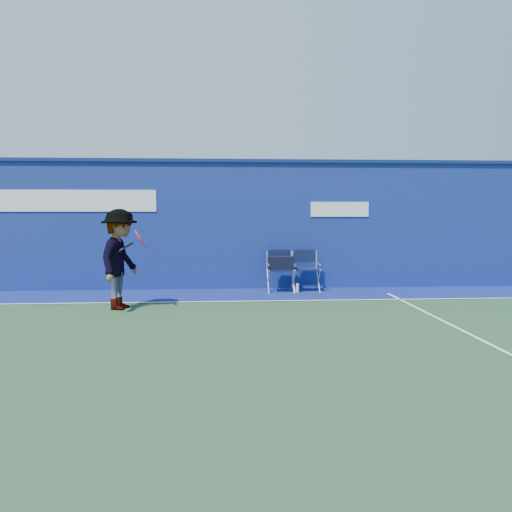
{
  "coord_description": "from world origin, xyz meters",
  "views": [
    {
      "loc": [
        0.69,
        -7.84,
        1.92
      ],
      "look_at": [
        1.42,
        2.6,
        1.0
      ],
      "focal_mm": 38.0,
      "sensor_mm": 36.0,
      "label": 1
    }
  ],
  "objects": [
    {
      "name": "directors_chair_right",
      "position": [
        2.72,
        4.52,
        0.3
      ],
      "size": [
        0.57,
        0.51,
        0.95
      ],
      "color": "silver",
      "rests_on": "ground"
    },
    {
      "name": "water_bottle",
      "position": [
        2.5,
        4.35,
        0.11
      ],
      "size": [
        0.07,
        0.07,
        0.21
      ],
      "primitive_type": "cylinder",
      "color": "silver",
      "rests_on": "ground"
    },
    {
      "name": "directors_chair_left",
      "position": [
        2.11,
        4.44,
        0.41
      ],
      "size": [
        0.57,
        0.53,
        0.97
      ],
      "color": "silver",
      "rests_on": "ground"
    },
    {
      "name": "court_lines",
      "position": [
        0.0,
        0.6,
        0.01
      ],
      "size": [
        24.0,
        12.0,
        0.01
      ],
      "color": "white",
      "rests_on": "out_of_bounds_strip"
    },
    {
      "name": "stadium_wall",
      "position": [
        -0.0,
        5.2,
        1.55
      ],
      "size": [
        24.0,
        0.5,
        3.08
      ],
      "color": "navy",
      "rests_on": "ground"
    },
    {
      "name": "out_of_bounds_strip",
      "position": [
        0.0,
        4.1,
        0.0
      ],
      "size": [
        24.0,
        1.8,
        0.01
      ],
      "primitive_type": "cube",
      "color": "navy",
      "rests_on": "ground"
    },
    {
      "name": "ground",
      "position": [
        0.0,
        0.0,
        0.0
      ],
      "size": [
        80.0,
        80.0,
        0.0
      ],
      "primitive_type": "plane",
      "color": "#254729",
      "rests_on": "ground"
    },
    {
      "name": "tennis_player",
      "position": [
        -1.18,
        2.58,
        0.96
      ],
      "size": [
        1.02,
        1.37,
        1.91
      ],
      "color": "#EA4738",
      "rests_on": "ground"
    }
  ]
}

